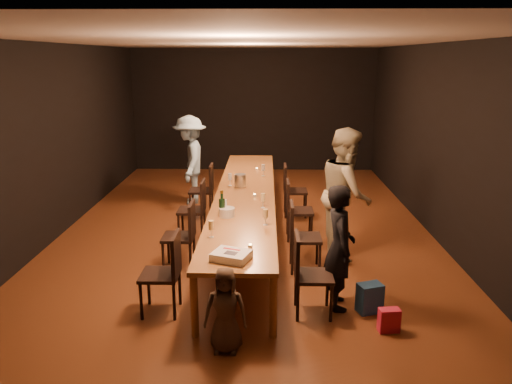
{
  "coord_description": "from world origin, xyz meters",
  "views": [
    {
      "loc": [
        0.32,
        -7.46,
        2.78
      ],
      "look_at": [
        0.18,
        -0.9,
        1.0
      ],
      "focal_mm": 35.0,
      "sensor_mm": 36.0,
      "label": 1
    }
  ],
  "objects_px": {
    "chair_left_1": "(178,236)",
    "birthday_cake": "(231,256)",
    "woman_tan": "(346,193)",
    "plate_stack": "(227,212)",
    "chair_left_0": "(160,274)",
    "chair_left_2": "(191,210)",
    "chair_left_3": "(201,190)",
    "woman_birthday": "(340,247)",
    "table": "(245,195)",
    "champagne_bottle": "(222,203)",
    "chair_right_1": "(305,237)",
    "man_blue": "(190,160)",
    "chair_right_3": "(295,190)",
    "child": "(226,310)",
    "chair_right_2": "(300,210)",
    "chair_right_0": "(314,275)",
    "ice_bucket": "(240,180)"
  },
  "relations": [
    {
      "from": "chair_left_1",
      "to": "birthday_cake",
      "type": "bearing_deg",
      "value": -150.83
    },
    {
      "from": "woman_tan",
      "to": "plate_stack",
      "type": "height_order",
      "value": "woman_tan"
    },
    {
      "from": "chair_left_0",
      "to": "chair_left_2",
      "type": "bearing_deg",
      "value": 0.0
    },
    {
      "from": "chair_left_3",
      "to": "woman_birthday",
      "type": "relative_size",
      "value": 0.65
    },
    {
      "from": "table",
      "to": "woman_birthday",
      "type": "height_order",
      "value": "woman_birthday"
    },
    {
      "from": "chair_left_1",
      "to": "champagne_bottle",
      "type": "distance_m",
      "value": 0.75
    },
    {
      "from": "chair_right_1",
      "to": "table",
      "type": "bearing_deg",
      "value": -144.69
    },
    {
      "from": "chair_left_2",
      "to": "chair_left_3",
      "type": "xyz_separation_m",
      "value": [
        0.0,
        1.2,
        0.0
      ]
    },
    {
      "from": "chair_left_1",
      "to": "birthday_cake",
      "type": "xyz_separation_m",
      "value": [
        0.81,
        -1.46,
        0.33
      ]
    },
    {
      "from": "chair_left_1",
      "to": "plate_stack",
      "type": "distance_m",
      "value": 0.74
    },
    {
      "from": "chair_left_2",
      "to": "plate_stack",
      "type": "bearing_deg",
      "value": -151.61
    },
    {
      "from": "man_blue",
      "to": "birthday_cake",
      "type": "relative_size",
      "value": 3.8
    },
    {
      "from": "birthday_cake",
      "to": "chair_right_1",
      "type": "bearing_deg",
      "value": 79.01
    },
    {
      "from": "chair_left_3",
      "to": "chair_right_3",
      "type": "bearing_deg",
      "value": -90.0
    },
    {
      "from": "child",
      "to": "champagne_bottle",
      "type": "height_order",
      "value": "champagne_bottle"
    },
    {
      "from": "chair_right_2",
      "to": "plate_stack",
      "type": "relative_size",
      "value": 4.43
    },
    {
      "from": "chair_right_3",
      "to": "woman_tan",
      "type": "relative_size",
      "value": 0.5
    },
    {
      "from": "woman_birthday",
      "to": "chair_left_2",
      "type": "bearing_deg",
      "value": 39.66
    },
    {
      "from": "chair_right_1",
      "to": "chair_right_2",
      "type": "relative_size",
      "value": 1.0
    },
    {
      "from": "woman_tan",
      "to": "child",
      "type": "distance_m",
      "value": 2.96
    },
    {
      "from": "chair_right_1",
      "to": "chair_left_0",
      "type": "xyz_separation_m",
      "value": [
        -1.7,
        -1.2,
        0.0
      ]
    },
    {
      "from": "chair_right_1",
      "to": "plate_stack",
      "type": "distance_m",
      "value": 1.1
    },
    {
      "from": "chair_right_0",
      "to": "woman_birthday",
      "type": "relative_size",
      "value": 0.65
    },
    {
      "from": "chair_right_1",
      "to": "man_blue",
      "type": "relative_size",
      "value": 0.54
    },
    {
      "from": "chair_right_0",
      "to": "child",
      "type": "bearing_deg",
      "value": -50.92
    },
    {
      "from": "chair_right_1",
      "to": "chair_left_3",
      "type": "distance_m",
      "value": 2.94
    },
    {
      "from": "chair_left_2",
      "to": "ice_bucket",
      "type": "xyz_separation_m",
      "value": [
        0.75,
        0.35,
        0.39
      ]
    },
    {
      "from": "ice_bucket",
      "to": "chair_right_0",
      "type": "bearing_deg",
      "value": -71.01
    },
    {
      "from": "child",
      "to": "chair_left_2",
      "type": "bearing_deg",
      "value": 106.51
    },
    {
      "from": "child",
      "to": "plate_stack",
      "type": "distance_m",
      "value": 1.97
    },
    {
      "from": "chair_left_0",
      "to": "chair_left_2",
      "type": "distance_m",
      "value": 2.4
    },
    {
      "from": "chair_left_1",
      "to": "woman_tan",
      "type": "bearing_deg",
      "value": -76.43
    },
    {
      "from": "chair_right_1",
      "to": "chair_left_3",
      "type": "height_order",
      "value": "same"
    },
    {
      "from": "birthday_cake",
      "to": "chair_right_3",
      "type": "bearing_deg",
      "value": 97.38
    },
    {
      "from": "chair_right_2",
      "to": "chair_left_3",
      "type": "height_order",
      "value": "same"
    },
    {
      "from": "champagne_bottle",
      "to": "chair_left_3",
      "type": "bearing_deg",
      "value": 103.92
    },
    {
      "from": "chair_right_1",
      "to": "champagne_bottle",
      "type": "bearing_deg",
      "value": -90.63
    },
    {
      "from": "table",
      "to": "chair_right_3",
      "type": "height_order",
      "value": "chair_right_3"
    },
    {
      "from": "chair_right_0",
      "to": "ice_bucket",
      "type": "distance_m",
      "value": 2.94
    },
    {
      "from": "chair_right_3",
      "to": "champagne_bottle",
      "type": "relative_size",
      "value": 2.65
    },
    {
      "from": "table",
      "to": "child",
      "type": "distance_m",
      "value": 3.15
    },
    {
      "from": "chair_left_0",
      "to": "champagne_bottle",
      "type": "relative_size",
      "value": 2.65
    },
    {
      "from": "chair_right_1",
      "to": "woman_birthday",
      "type": "xyz_separation_m",
      "value": [
        0.3,
        -1.01,
        0.26
      ]
    },
    {
      "from": "chair_left_0",
      "to": "child",
      "type": "bearing_deg",
      "value": -133.28
    },
    {
      "from": "table",
      "to": "chair_right_3",
      "type": "distance_m",
      "value": 1.49
    },
    {
      "from": "birthday_cake",
      "to": "plate_stack",
      "type": "height_order",
      "value": "plate_stack"
    },
    {
      "from": "chair_right_3",
      "to": "chair_left_2",
      "type": "height_order",
      "value": "same"
    },
    {
      "from": "chair_left_0",
      "to": "child",
      "type": "distance_m",
      "value": 1.08
    },
    {
      "from": "chair_left_0",
      "to": "woman_tan",
      "type": "bearing_deg",
      "value": -52.65
    },
    {
      "from": "chair_left_2",
      "to": "plate_stack",
      "type": "height_order",
      "value": "chair_left_2"
    }
  ]
}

